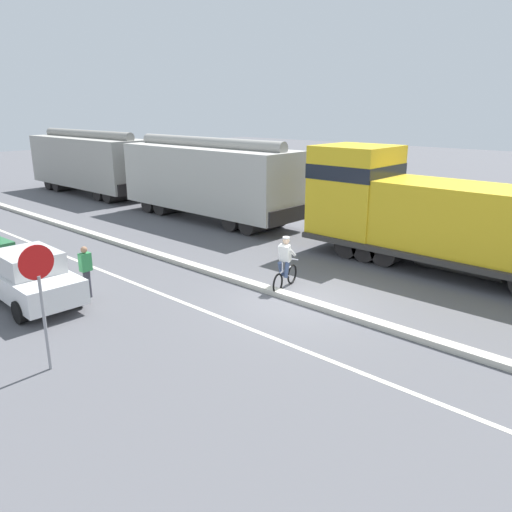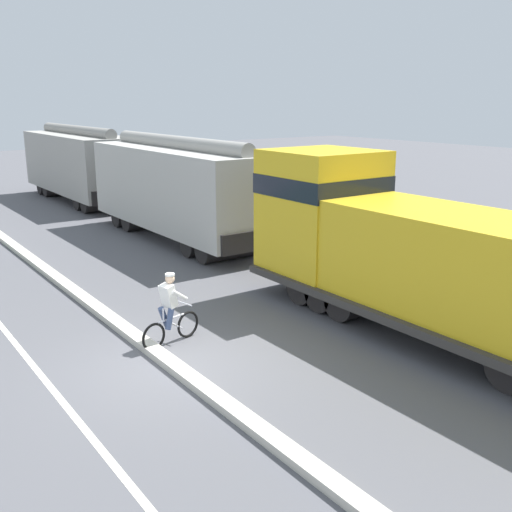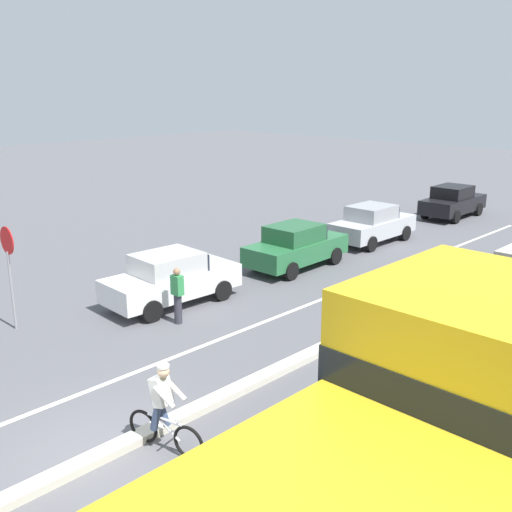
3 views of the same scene
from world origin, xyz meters
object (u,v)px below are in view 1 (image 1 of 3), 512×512
hopper_car_lead (208,179)px  hopper_car_middle (89,163)px  cyclist (285,264)px  stop_sign (39,284)px  locomotive (441,220)px  parked_car_white (28,277)px  pedestrian_by_cars (86,271)px

hopper_car_lead → hopper_car_middle: same height
hopper_car_middle → cyclist: 21.73m
hopper_car_lead → stop_sign: 15.58m
locomotive → cyclist: locomotive is taller
locomotive → cyclist: bearing=152.9°
stop_sign → hopper_car_lead: bearing=34.3°
cyclist → stop_sign: bearing=175.1°
parked_car_white → pedestrian_by_cars: (1.38, -0.85, 0.03)m
hopper_car_lead → pedestrian_by_cars: 11.44m
parked_car_white → stop_sign: 4.63m
hopper_car_lead → hopper_car_middle: bearing=90.0°
locomotive → pedestrian_by_cars: locomotive is taller
parked_car_white → stop_sign: (-1.49, -4.22, 1.21)m
stop_sign → pedestrian_by_cars: (2.87, 3.37, -1.18)m
cyclist → stop_sign: 7.65m
hopper_car_middle → stop_sign: 24.10m
stop_sign → pedestrian_by_cars: 4.58m
cyclist → pedestrian_by_cars: size_ratio=1.06×
locomotive → pedestrian_by_cars: (-10.00, 6.74, -0.95)m
locomotive → pedestrian_by_cars: bearing=146.0°
hopper_car_lead → cyclist: hopper_car_lead is taller
hopper_car_middle → cyclist: (-5.34, -21.02, -1.26)m
locomotive → hopper_car_lead: size_ratio=1.10×
parked_car_white → pedestrian_by_cars: size_ratio=2.63×
locomotive → cyclist: size_ratio=6.77×
hopper_car_lead → stop_sign: (-12.87, -8.78, -0.05)m
hopper_car_middle → pedestrian_by_cars: bearing=-120.4°
hopper_car_middle → cyclist: bearing=-104.3°
locomotive → stop_sign: locomotive is taller
hopper_car_lead → pedestrian_by_cars: bearing=-151.6°
locomotive → cyclist: (-5.34, 2.73, -0.98)m
hopper_car_lead → parked_car_white: hopper_car_lead is taller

